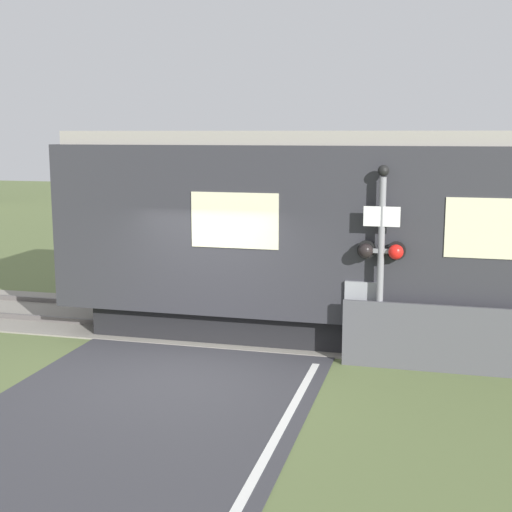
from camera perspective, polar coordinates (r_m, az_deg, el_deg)
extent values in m
plane|color=#5B6B3D|center=(11.52, -6.05, -9.41)|extent=(80.00, 80.00, 0.00)
cube|color=gray|center=(14.24, -1.80, -5.52)|extent=(36.00, 3.20, 0.03)
cube|color=#595451|center=(13.56, -2.66, -6.04)|extent=(36.00, 0.08, 0.10)
cube|color=#595451|center=(14.90, -1.03, -4.57)|extent=(36.00, 0.08, 0.10)
cube|color=black|center=(13.66, 17.73, -5.43)|extent=(14.19, 2.71, 0.60)
cube|color=#2D2D33|center=(13.32, 18.13, 2.02)|extent=(15.42, 3.19, 2.98)
cube|color=gray|center=(13.21, 18.50, 8.96)|extent=(15.11, 2.94, 0.24)
cube|color=beige|center=(11.70, 18.65, 2.08)|extent=(1.54, 0.02, 0.95)
cube|color=beige|center=(12.14, -1.73, 2.86)|extent=(1.54, 0.02, 0.95)
cube|color=gray|center=(12.20, 8.58, -5.02)|extent=(0.60, 0.44, 1.36)
cylinder|color=gray|center=(12.13, 8.62, -3.67)|extent=(0.16, 0.16, 0.18)
cylinder|color=red|center=(12.17, 6.82, -3.58)|extent=(0.77, 0.11, 0.11)
cylinder|color=white|center=(12.29, 3.27, -3.40)|extent=(0.77, 0.11, 0.11)
cylinder|color=red|center=(12.46, -0.19, -3.20)|extent=(0.77, 0.11, 0.11)
cylinder|color=white|center=(12.67, -3.55, -3.00)|extent=(0.77, 0.11, 0.11)
cylinder|color=red|center=(12.93, -6.79, -2.79)|extent=(0.77, 0.11, 0.11)
cylinder|color=white|center=(13.22, -9.89, -2.59)|extent=(0.77, 0.11, 0.11)
cylinder|color=red|center=(13.55, -12.85, -2.39)|extent=(0.77, 0.11, 0.11)
cylinder|color=red|center=(13.73, -14.27, -2.29)|extent=(0.20, 0.02, 0.20)
cylinder|color=gray|center=(11.65, 9.91, -1.39)|extent=(0.11, 0.11, 3.10)
cube|color=gray|center=(11.58, 9.97, 0.41)|extent=(0.60, 0.07, 0.07)
sphere|color=black|center=(11.55, 8.76, 0.42)|extent=(0.24, 0.24, 0.24)
sphere|color=red|center=(11.52, 11.13, 0.32)|extent=(0.24, 0.24, 0.24)
cylinder|color=black|center=(11.66, 8.82, 0.51)|extent=(0.30, 0.06, 0.30)
cylinder|color=black|center=(11.62, 11.16, 0.41)|extent=(0.30, 0.06, 0.30)
cube|color=white|center=(11.46, 10.03, 3.13)|extent=(0.58, 0.02, 0.32)
sphere|color=black|center=(11.44, 10.16, 6.73)|extent=(0.18, 0.18, 0.18)
cube|color=#4C4C51|center=(11.79, 16.52, -6.52)|extent=(3.94, 0.06, 1.10)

